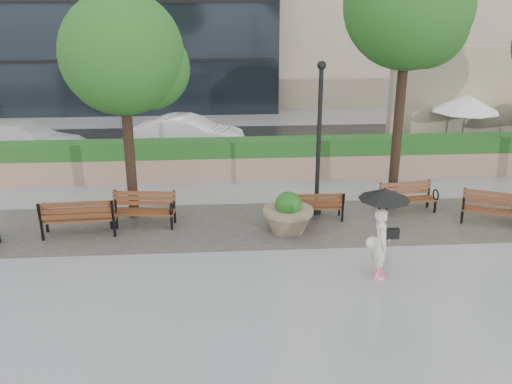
{
  "coord_description": "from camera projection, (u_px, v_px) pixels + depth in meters",
  "views": [
    {
      "loc": [
        -2.15,
        -11.2,
        6.13
      ],
      "look_at": [
        -1.17,
        2.59,
        1.1
      ],
      "focal_mm": 40.0,
      "sensor_mm": 36.0,
      "label": 1
    }
  ],
  "objects": [
    {
      "name": "hedge_wall",
      "position": [
        281.0,
        159.0,
        19.07
      ],
      "size": [
        24.0,
        0.8,
        1.35
      ],
      "color": "#906E5D",
      "rests_on": "ground"
    },
    {
      "name": "cobble_strip",
      "position": [
        298.0,
        224.0,
        15.55
      ],
      "size": [
        28.0,
        3.2,
        0.01
      ],
      "primitive_type": "cube",
      "color": "#383330",
      "rests_on": "ground"
    },
    {
      "name": "tree_1",
      "position": [
        413.0,
        10.0,
        15.32
      ],
      "size": [
        3.56,
        3.48,
        7.39
      ],
      "color": "black",
      "rests_on": "ground"
    },
    {
      "name": "bench_0",
      "position": [
        80.0,
        224.0,
        14.76
      ],
      "size": [
        1.93,
        0.85,
        1.01
      ],
      "rotation": [
        0.0,
        0.0,
        3.2
      ],
      "color": "brown",
      "rests_on": "ground"
    },
    {
      "name": "pedestrian",
      "position": [
        382.0,
        224.0,
        12.36
      ],
      "size": [
        1.12,
        1.12,
        2.06
      ],
      "rotation": [
        0.0,
        0.0,
        1.39
      ],
      "color": "beige",
      "rests_on": "ground"
    },
    {
      "name": "bench_1",
      "position": [
        143.0,
        217.0,
        15.32
      ],
      "size": [
        1.77,
        0.86,
        0.91
      ],
      "rotation": [
        0.0,
        0.0,
        -0.11
      ],
      "color": "brown",
      "rests_on": "ground"
    },
    {
      "name": "bench_2",
      "position": [
        315.0,
        211.0,
        15.74
      ],
      "size": [
        1.56,
        0.63,
        0.83
      ],
      "rotation": [
        0.0,
        0.0,
        3.13
      ],
      "color": "brown",
      "rests_on": "ground"
    },
    {
      "name": "ground",
      "position": [
        316.0,
        276.0,
        12.74
      ],
      "size": [
        100.0,
        100.0,
        0.0
      ],
      "primitive_type": "plane",
      "color": "gray",
      "rests_on": "ground"
    },
    {
      "name": "lamppost",
      "position": [
        318.0,
        150.0,
        15.58
      ],
      "size": [
        0.28,
        0.28,
        4.29
      ],
      "color": "black",
      "rests_on": "ground"
    },
    {
      "name": "car_right",
      "position": [
        189.0,
        134.0,
        22.12
      ],
      "size": [
        4.42,
        2.44,
        1.38
      ],
      "primitive_type": "imported",
      "rotation": [
        0.0,
        0.0,
        1.32
      ],
      "color": "silver",
      "rests_on": "ground"
    },
    {
      "name": "asphalt_street",
      "position": [
        270.0,
        146.0,
        23.05
      ],
      "size": [
        40.0,
        7.0,
        0.0
      ],
      "primitive_type": "cube",
      "color": "black",
      "rests_on": "ground"
    },
    {
      "name": "car_left",
      "position": [
        25.0,
        141.0,
        21.06
      ],
      "size": [
        5.21,
        3.06,
        1.42
      ],
      "primitive_type": "imported",
      "rotation": [
        0.0,
        0.0,
        1.34
      ],
      "color": "silver",
      "rests_on": "ground"
    },
    {
      "name": "bench_3",
      "position": [
        407.0,
        204.0,
        16.26
      ],
      "size": [
        1.64,
        0.84,
        0.84
      ],
      "rotation": [
        0.0,
        0.0,
        0.14
      ],
      "color": "brown",
      "rests_on": "ground"
    },
    {
      "name": "planter_left",
      "position": [
        288.0,
        216.0,
        14.91
      ],
      "size": [
        1.32,
        1.32,
        1.11
      ],
      "color": "#7F6B56",
      "rests_on": "ground"
    },
    {
      "name": "patio_umb_white",
      "position": [
        466.0,
        104.0,
        21.13
      ],
      "size": [
        2.5,
        2.5,
        2.3
      ],
      "color": "black",
      "rests_on": "ground"
    },
    {
      "name": "bench_4",
      "position": [
        492.0,
        215.0,
        15.44
      ],
      "size": [
        1.71,
        1.22,
        0.86
      ],
      "rotation": [
        0.0,
        0.0,
        -0.41
      ],
      "color": "brown",
      "rests_on": "ground"
    },
    {
      "name": "tree_0",
      "position": [
        129.0,
        58.0,
        14.63
      ],
      "size": [
        3.29,
        3.16,
        6.07
      ],
      "color": "black",
      "rests_on": "ground"
    }
  ]
}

